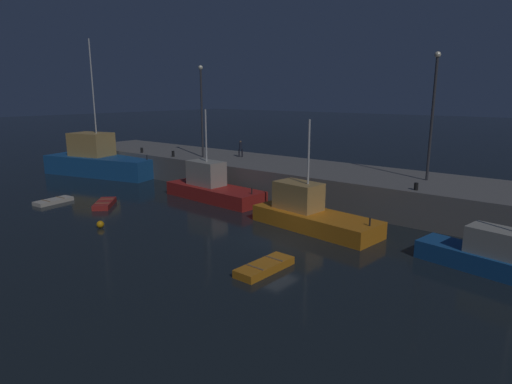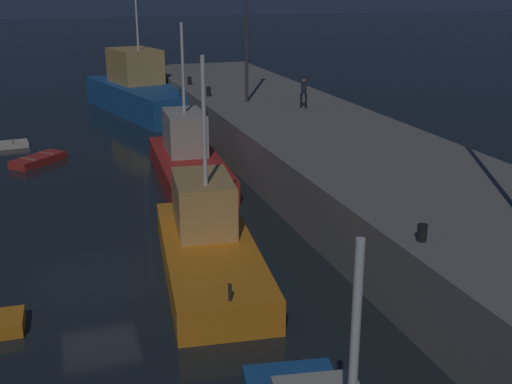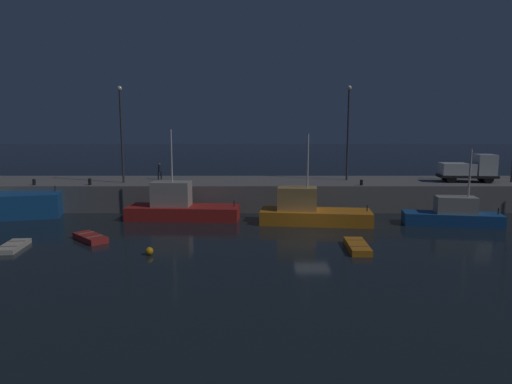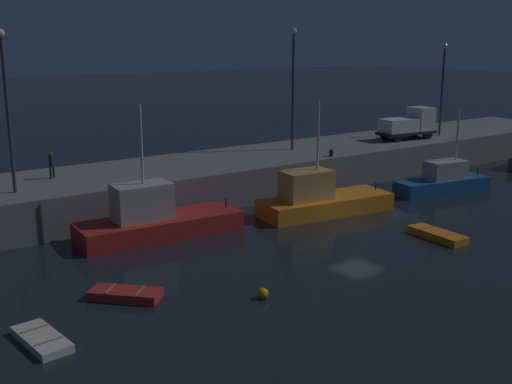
{
  "view_description": "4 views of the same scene",
  "coord_description": "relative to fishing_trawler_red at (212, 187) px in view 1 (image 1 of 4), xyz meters",
  "views": [
    {
      "loc": [
        14.84,
        -20.1,
        8.75
      ],
      "look_at": [
        -4.65,
        4.16,
        1.64
      ],
      "focal_mm": 30.54,
      "sensor_mm": 36.0,
      "label": 1
    },
    {
      "loc": [
        19.62,
        -0.95,
        9.31
      ],
      "look_at": [
        -2.94,
        6.51,
        1.44
      ],
      "focal_mm": 44.93,
      "sensor_mm": 36.0,
      "label": 2
    },
    {
      "loc": [
        -4.06,
        -31.05,
        7.75
      ],
      "look_at": [
        -3.93,
        6.39,
        2.14
      ],
      "focal_mm": 31.16,
      "sensor_mm": 36.0,
      "label": 3
    },
    {
      "loc": [
        -25.3,
        -25.52,
        10.92
      ],
      "look_at": [
        -3.95,
        4.81,
        1.81
      ],
      "focal_mm": 44.36,
      "sensor_mm": 36.0,
      "label": 4
    }
  ],
  "objects": [
    {
      "name": "dinghy_orange_near",
      "position": [
        -9.13,
        -9.1,
        -0.85
      ],
      "size": [
        1.52,
        3.07,
        0.34
      ],
      "color": "beige",
      "rests_on": "ground"
    },
    {
      "name": "ground_plane",
      "position": [
        10.41,
        -5.43,
        -1.0
      ],
      "size": [
        320.0,
        320.0,
        0.0
      ],
      "primitive_type": "plane",
      "color": "black"
    },
    {
      "name": "fishing_boat_orange",
      "position": [
        21.8,
        -2.33,
        -0.16
      ],
      "size": [
        7.56,
        3.2,
        5.98
      ],
      "color": "#195193",
      "rests_on": "ground"
    },
    {
      "name": "bollard_central",
      "position": [
        -8.7,
        3.31,
        1.72
      ],
      "size": [
        0.28,
        0.28,
        0.59
      ],
      "primitive_type": "cylinder",
      "color": "black",
      "rests_on": "pier_quay"
    },
    {
      "name": "mooring_buoy_near",
      "position": [
        -0.12,
        -10.47,
        -0.76
      ],
      "size": [
        0.48,
        0.48,
        0.48
      ],
      "primitive_type": "sphere",
      "color": "orange",
      "rests_on": "ground"
    },
    {
      "name": "bollard_east",
      "position": [
        15.85,
        3.15,
        1.68
      ],
      "size": [
        0.28,
        0.28,
        0.49
      ],
      "primitive_type": "cylinder",
      "color": "black",
      "rests_on": "pier_quay"
    },
    {
      "name": "lamp_post_west",
      "position": [
        -6.14,
        5.0,
        6.57
      ],
      "size": [
        0.44,
        0.44,
        8.9
      ],
      "color": "#38383D",
      "rests_on": "pier_quay"
    },
    {
      "name": "fishing_trawler_green",
      "position": [
        10.69,
        -1.68,
        -0.05
      ],
      "size": [
        9.01,
        3.93,
        7.12
      ],
      "color": "orange",
      "rests_on": "ground"
    },
    {
      "name": "pier_quay",
      "position": [
        10.41,
        6.59,
        0.21
      ],
      "size": [
        71.26,
        8.36,
        2.43
      ],
      "color": "slate",
      "rests_on": "ground"
    },
    {
      "name": "lamp_post_east",
      "position": [
        15.3,
        7.05,
        6.69
      ],
      "size": [
        0.44,
        0.44,
        9.13
      ],
      "color": "#38383D",
      "rests_on": "pier_quay"
    },
    {
      "name": "dinghy_red_small",
      "position": [
        12.75,
        -9.29,
        -0.8
      ],
      "size": [
        1.36,
        3.47,
        0.44
      ],
      "color": "orange",
      "rests_on": "ground"
    },
    {
      "name": "fishing_trawler_red",
      "position": [
        0.0,
        0.0,
        0.0
      ],
      "size": [
        9.42,
        3.5,
        7.44
      ],
      "color": "red",
      "rests_on": "ground"
    },
    {
      "name": "bollard_west",
      "position": [
        -13.7,
        3.22,
        1.7
      ],
      "size": [
        0.28,
        0.28,
        0.54
      ],
      "primitive_type": "cylinder",
      "color": "black",
      "rests_on": "pier_quay"
    },
    {
      "name": "fishing_boat_white",
      "position": [
        -17.36,
        0.45,
        0.5
      ],
      "size": [
        13.65,
        7.45,
        14.2
      ],
      "color": "#195193",
      "rests_on": "ground"
    },
    {
      "name": "rowboat_blue_far",
      "position": [
        -4.95,
        -7.08,
        -0.8
      ],
      "size": [
        2.99,
        3.02,
        0.44
      ],
      "color": "#B22823",
      "rests_on": "ground"
    },
    {
      "name": "dockworker",
      "position": [
        -3.25,
        7.45,
        2.37
      ],
      "size": [
        0.42,
        0.42,
        1.64
      ],
      "color": "black",
      "rests_on": "pier_quay"
    }
  ]
}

